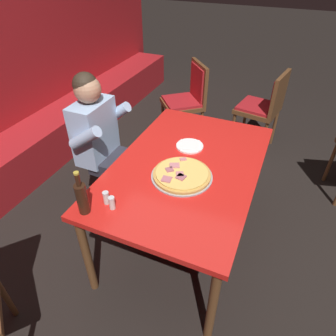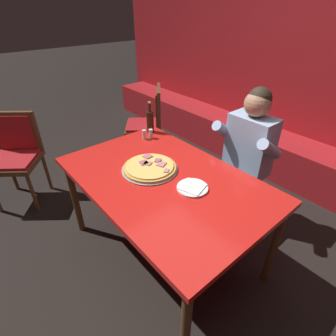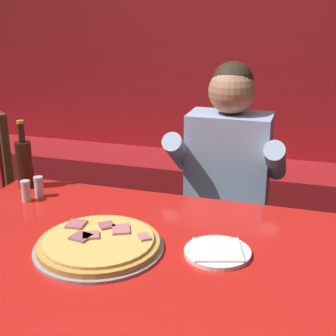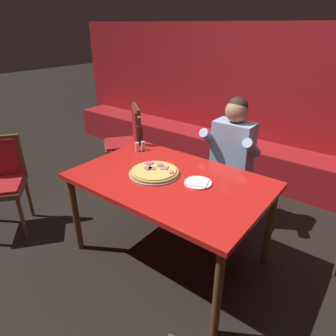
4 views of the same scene
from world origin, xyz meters
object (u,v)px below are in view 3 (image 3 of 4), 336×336
at_px(pizza, 99,244).
at_px(diner_seated_blue_shirt, 224,189).
at_px(plate_white_paper, 217,252).
at_px(shaker_red_pepper_flakes, 39,188).
at_px(beer_bottle, 24,163).
at_px(main_dining_table, 143,273).
at_px(shaker_parmesan, 26,192).

bearing_deg(pizza, diner_seated_blue_shirt, 71.86).
distance_m(plate_white_paper, shaker_red_pepper_flakes, 0.82).
xyz_separation_m(beer_bottle, diner_seated_blue_shirt, (0.79, 0.39, -0.17)).
height_order(pizza, diner_seated_blue_shirt, diner_seated_blue_shirt).
height_order(main_dining_table, shaker_red_pepper_flakes, shaker_red_pepper_flakes).
xyz_separation_m(main_dining_table, diner_seated_blue_shirt, (0.12, 0.78, 0.01)).
bearing_deg(shaker_red_pepper_flakes, pizza, -37.90).
bearing_deg(pizza, shaker_red_pepper_flakes, 142.10).
xyz_separation_m(pizza, shaker_parmesan, (-0.44, 0.27, 0.02)).
xyz_separation_m(main_dining_table, pizza, (-0.14, -0.01, 0.09)).
bearing_deg(plate_white_paper, beer_bottle, 159.92).
xyz_separation_m(pizza, diner_seated_blue_shirt, (0.26, 0.79, -0.08)).
relative_size(main_dining_table, shaker_parmesan, 17.77).
bearing_deg(pizza, beer_bottle, 142.58).
bearing_deg(main_dining_table, pizza, -174.16).
relative_size(main_dining_table, plate_white_paper, 7.28).
bearing_deg(diner_seated_blue_shirt, main_dining_table, -98.43).
height_order(plate_white_paper, diner_seated_blue_shirt, diner_seated_blue_shirt).
bearing_deg(diner_seated_blue_shirt, plate_white_paper, -81.27).
relative_size(main_dining_table, beer_bottle, 5.23).
distance_m(beer_bottle, diner_seated_blue_shirt, 0.89).
bearing_deg(pizza, plate_white_paper, 11.69).
relative_size(pizza, shaker_parmesan, 4.83).
distance_m(pizza, shaker_parmesan, 0.52).
height_order(main_dining_table, pizza, pizza).
relative_size(plate_white_paper, shaker_red_pepper_flakes, 2.44).
relative_size(main_dining_table, pizza, 3.68).
height_order(beer_bottle, diner_seated_blue_shirt, diner_seated_blue_shirt).
bearing_deg(beer_bottle, shaker_parmesan, -57.15).
xyz_separation_m(plate_white_paper, beer_bottle, (-0.90, 0.33, 0.10)).
bearing_deg(main_dining_table, beer_bottle, 149.91).
bearing_deg(shaker_parmesan, diner_seated_blue_shirt, 36.68).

